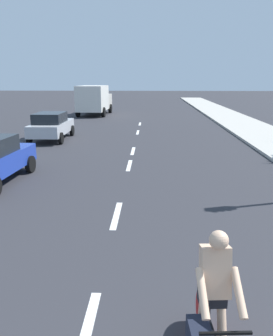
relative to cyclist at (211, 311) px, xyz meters
The scene contains 11 objects.
ground_plane 16.33m from the cyclist, 95.63° to the left, with size 160.00×160.00×0.00m, color #2D2D33.
sidewalk_strip 19.31m from the cyclist, 70.93° to the left, with size 3.60×80.00×0.14m, color #B2ADA3.
lane_stripe_1 1.88m from the cyclist, 161.93° to the left, with size 0.16×1.80×0.01m, color white.
lane_stripe_2 5.03m from the cyclist, 108.81° to the left, with size 0.16×1.80×0.01m, color white.
lane_stripe_3 10.03m from the cyclist, 99.22° to the left, with size 0.16×1.80×0.01m, color white.
lane_stripe_4 12.81m from the cyclist, 97.19° to the left, with size 0.16×1.80×0.01m, color white.
lane_stripe_5 18.67m from the cyclist, 94.92° to the left, with size 0.16×1.80×0.01m, color white.
lane_stripe_6 22.90m from the cyclist, 94.01° to the left, with size 0.16×1.80×0.01m, color white.
cyclist is the anchor object (origin of this frame).
parked_car_silver 16.94m from the cyclist, 112.53° to the left, with size 1.97×4.16×1.57m.
delivery_truck 30.01m from the cyclist, 102.03° to the left, with size 2.87×6.33×2.80m.
Camera 1 is at (0.88, 0.41, 3.45)m, focal length 35.68 mm.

